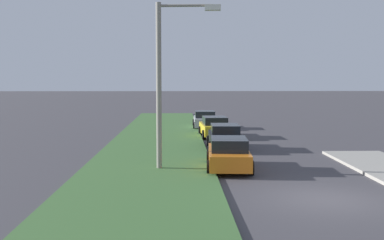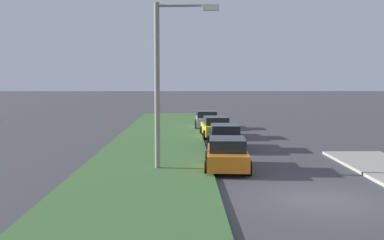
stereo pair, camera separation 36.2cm
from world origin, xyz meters
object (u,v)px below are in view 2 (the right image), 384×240
(parked_car_orange, at_px, (227,154))
(parked_car_yellow, at_px, (216,127))
(parked_car_black, at_px, (225,137))
(parked_car_silver, at_px, (207,120))
(streetlight, at_px, (165,73))

(parked_car_orange, xyz_separation_m, parked_car_yellow, (12.28, -0.28, 0.00))
(parked_car_black, xyz_separation_m, parked_car_silver, (12.06, 0.52, 0.00))
(parked_car_silver, xyz_separation_m, streetlight, (-18.64, 2.73, 3.67))
(parked_car_yellow, height_order, streetlight, streetlight)
(streetlight, bearing_deg, parked_car_silver, -8.34)
(parked_car_black, height_order, parked_car_silver, same)
(parked_car_yellow, distance_m, streetlight, 13.34)
(parked_car_black, bearing_deg, streetlight, 155.03)
(streetlight, bearing_deg, parked_car_black, -26.32)
(parked_car_yellow, relative_size, parked_car_silver, 1.01)
(parked_car_orange, xyz_separation_m, parked_car_black, (6.41, -0.44, 0.00))
(parked_car_orange, distance_m, parked_car_yellow, 12.28)
(parked_car_orange, relative_size, parked_car_yellow, 1.00)
(parked_car_orange, relative_size, parked_car_silver, 1.02)
(parked_car_orange, relative_size, streetlight, 0.59)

